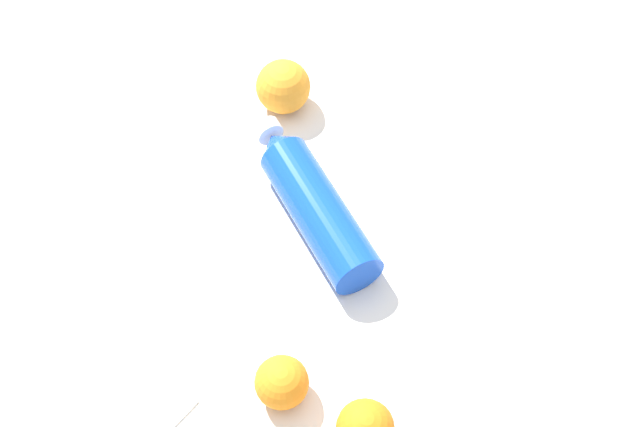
{
  "coord_description": "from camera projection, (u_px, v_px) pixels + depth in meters",
  "views": [
    {
      "loc": [
        -0.33,
        -0.52,
        0.98
      ],
      "look_at": [
        -0.03,
        0.03,
        0.03
      ],
      "focal_mm": 49.32,
      "sensor_mm": 36.0,
      "label": 1
    }
  ],
  "objects": [
    {
      "name": "folded_napkin",
      "position": [
        114.0,
        418.0,
        1.02
      ],
      "size": [
        0.19,
        0.17,
        0.01
      ],
      "primitive_type": "cube",
      "rotation": [
        0.0,
        0.0,
        0.38
      ],
      "color": "white",
      "rests_on": "ground_plane"
    },
    {
      "name": "orange_2",
      "position": [
        282.0,
        382.0,
        1.01
      ],
      "size": [
        0.06,
        0.06,
        0.06
      ],
      "primitive_type": "sphere",
      "color": "orange",
      "rests_on": "ground_plane"
    },
    {
      "name": "ground_plane",
      "position": [
        349.0,
        235.0,
        1.16
      ],
      "size": [
        2.4,
        2.4,
        0.0
      ],
      "primitive_type": "plane",
      "color": "silver"
    },
    {
      "name": "orange_0",
      "position": [
        283.0,
        87.0,
        1.25
      ],
      "size": [
        0.08,
        0.08,
        0.08
      ],
      "primitive_type": "sphere",
      "color": "orange",
      "rests_on": "ground_plane"
    },
    {
      "name": "water_bottle",
      "position": [
        312.0,
        201.0,
        1.15
      ],
      "size": [
        0.07,
        0.27,
        0.07
      ],
      "rotation": [
        0.0,
        0.0,
        1.56
      ],
      "color": "blue",
      "rests_on": "ground_plane"
    }
  ]
}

